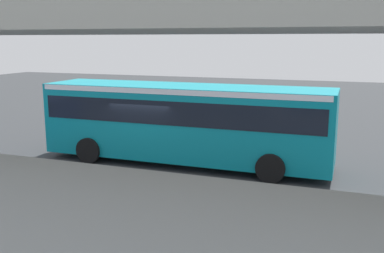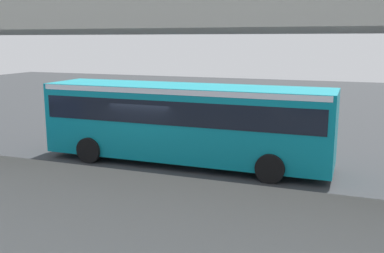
{
  "view_description": "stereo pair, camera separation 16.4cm",
  "coord_description": "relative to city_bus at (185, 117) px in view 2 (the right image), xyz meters",
  "views": [
    {
      "loc": [
        -7.53,
        15.7,
        4.92
      ],
      "look_at": [
        -1.78,
        -0.07,
        1.6
      ],
      "focal_mm": 41.23,
      "sensor_mm": 36.0,
      "label": 1
    },
    {
      "loc": [
        -7.68,
        15.64,
        4.92
      ],
      "look_at": [
        -1.78,
        -0.07,
        1.6
      ],
      "focal_mm": 41.23,
      "sensor_mm": 36.0,
      "label": 2
    }
  ],
  "objects": [
    {
      "name": "lane_dash_left",
      "position": [
        1.36,
        -3.03,
        -1.88
      ],
      "size": [
        2.0,
        0.2,
        0.01
      ],
      "primitive_type": "cube",
      "color": "silver",
      "rests_on": "ground"
    },
    {
      "name": "lane_dash_leftmost",
      "position": [
        -2.64,
        -3.03,
        -1.88
      ],
      "size": [
        2.0,
        0.2,
        0.01
      ],
      "primitive_type": "cube",
      "color": "silver",
      "rests_on": "ground"
    },
    {
      "name": "ground",
      "position": [
        1.36,
        0.38,
        -1.88
      ],
      "size": [
        80.0,
        80.0,
        0.0
      ],
      "primitive_type": "plane",
      "color": "#2D3033"
    },
    {
      "name": "city_bus",
      "position": [
        0.0,
        0.0,
        0.0
      ],
      "size": [
        11.54,
        2.85,
        3.15
      ],
      "color": "#0C8493",
      "rests_on": "ground"
    },
    {
      "name": "pedestrian",
      "position": [
        4.33,
        -4.05,
        -1.0
      ],
      "size": [
        0.38,
        0.38,
        1.79
      ],
      "color": "#2D2D38",
      "rests_on": "ground"
    },
    {
      "name": "lane_dash_centre",
      "position": [
        5.36,
        -3.03,
        -1.88
      ],
      "size": [
        2.0,
        0.2,
        0.01
      ],
      "primitive_type": "cube",
      "color": "silver",
      "rests_on": "ground"
    }
  ]
}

